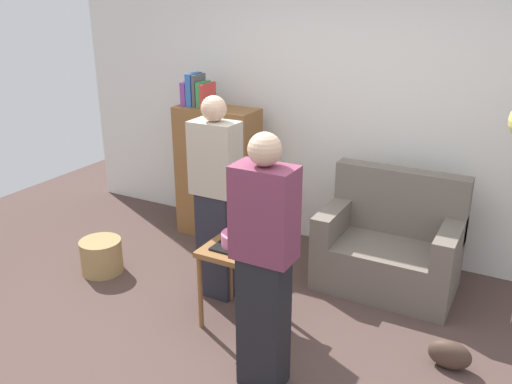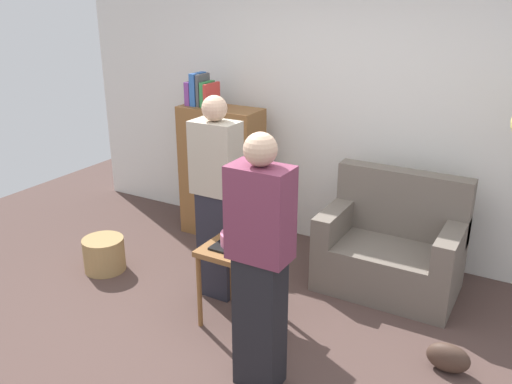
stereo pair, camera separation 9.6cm
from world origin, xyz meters
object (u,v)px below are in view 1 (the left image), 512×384
(bookshelf, at_px, (218,171))
(side_table, at_px, (240,258))
(wicker_basket, at_px, (101,256))
(handbag, at_px, (450,355))
(birthday_cake, at_px, (239,240))
(person_blowing_candles, at_px, (216,199))
(couch, at_px, (389,247))
(person_holding_cake, at_px, (264,265))

(bookshelf, xyz_separation_m, side_table, (0.96, -1.24, -0.15))
(wicker_basket, distance_m, handbag, 2.93)
(bookshelf, bearing_deg, birthday_cake, -52.10)
(handbag, bearing_deg, wicker_basket, -177.87)
(wicker_basket, relative_size, handbag, 1.29)
(birthday_cake, xyz_separation_m, handbag, (1.48, 0.18, -0.57))
(birthday_cake, relative_size, person_blowing_candles, 0.20)
(wicker_basket, bearing_deg, bookshelf, 67.58)
(person_blowing_candles, relative_size, handbag, 5.82)
(side_table, xyz_separation_m, birthday_cake, (0.00, -0.00, 0.15))
(person_blowing_candles, bearing_deg, couch, 44.44)
(bookshelf, height_order, person_holding_cake, person_holding_cake)
(couch, relative_size, side_table, 1.79)
(side_table, relative_size, handbag, 2.20)
(person_holding_cake, relative_size, wicker_basket, 4.53)
(bookshelf, relative_size, person_holding_cake, 0.99)
(side_table, height_order, birthday_cake, birthday_cake)
(couch, xyz_separation_m, side_table, (-0.82, -1.05, 0.18))
(bookshelf, distance_m, person_holding_cake, 2.27)
(side_table, bearing_deg, handbag, 6.83)
(side_table, distance_m, birthday_cake, 0.15)
(bookshelf, height_order, wicker_basket, bookshelf)
(person_holding_cake, distance_m, wicker_basket, 2.12)
(person_blowing_candles, xyz_separation_m, wicker_basket, (-1.10, -0.18, -0.68))
(birthday_cake, height_order, handbag, birthday_cake)
(handbag, bearing_deg, side_table, -173.17)
(birthday_cake, height_order, person_holding_cake, person_holding_cake)
(person_blowing_candles, relative_size, wicker_basket, 4.53)
(birthday_cake, bearing_deg, side_table, 154.07)
(bookshelf, height_order, person_blowing_candles, person_blowing_candles)
(birthday_cake, distance_m, handbag, 1.60)
(person_blowing_candles, bearing_deg, person_holding_cake, -33.38)
(bookshelf, height_order, birthday_cake, bookshelf)
(wicker_basket, bearing_deg, side_table, -2.72)
(person_blowing_candles, bearing_deg, side_table, -25.66)
(couch, height_order, person_blowing_candles, person_blowing_candles)
(person_blowing_candles, bearing_deg, birthday_cake, -25.66)
(couch, xyz_separation_m, person_blowing_candles, (-1.17, -0.81, 0.49))
(person_blowing_candles, height_order, wicker_basket, person_blowing_candles)
(bookshelf, xyz_separation_m, handbag, (2.45, -1.06, -0.57))
(couch, relative_size, handbag, 3.93)
(couch, xyz_separation_m, handbag, (0.66, -0.88, -0.24))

